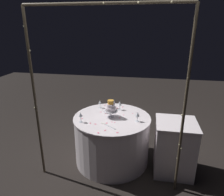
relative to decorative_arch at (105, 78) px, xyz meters
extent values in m
plane|color=black|center=(0.00, -0.50, -1.54)|extent=(12.00, 12.00, 0.00)
cylinder|color=#473D2D|center=(-0.98, 0.00, -0.35)|extent=(0.04, 0.04, 2.39)
cylinder|color=#473D2D|center=(0.98, 0.00, -0.35)|extent=(0.04, 0.04, 2.39)
cylinder|color=#473D2D|center=(0.00, 0.00, 0.85)|extent=(1.97, 0.04, 0.04)
sphere|color=#F9EAB2|center=(-0.98, 0.01, 0.05)|extent=(0.02, 0.02, 0.02)
sphere|color=#F9EAB2|center=(1.00, 0.00, 0.60)|extent=(0.02, 0.02, 0.02)
sphere|color=#F9EAB2|center=(-0.72, 0.01, 0.85)|extent=(0.02, 0.02, 0.02)
sphere|color=#F9EAB2|center=(-0.98, 0.00, -1.02)|extent=(0.02, 0.02, 0.02)
sphere|color=#F9EAB2|center=(0.96, 0.01, 0.32)|extent=(0.02, 0.02, 0.02)
sphere|color=#F9EAB2|center=(-0.38, 0.01, 0.85)|extent=(0.02, 0.02, 0.02)
sphere|color=#F9EAB2|center=(-0.97, -0.01, -1.05)|extent=(0.02, 0.02, 0.02)
sphere|color=#F9EAB2|center=(1.00, 0.01, -0.46)|extent=(0.02, 0.02, 0.02)
sphere|color=#F9EAB2|center=(0.00, 0.01, 0.85)|extent=(0.02, 0.02, 0.02)
sphere|color=#F9EAB2|center=(-1.00, 0.02, -0.88)|extent=(0.02, 0.02, 0.02)
sphere|color=#F9EAB2|center=(0.99, 0.00, 0.06)|extent=(0.02, 0.02, 0.02)
sphere|color=#F9EAB2|center=(0.38, -0.01, 0.85)|extent=(0.02, 0.02, 0.02)
sphere|color=#F9EAB2|center=(-0.96, 0.00, -0.42)|extent=(0.02, 0.02, 0.02)
sphere|color=#F9EAB2|center=(1.00, -0.02, -0.03)|extent=(0.02, 0.02, 0.02)
sphere|color=#F9EAB2|center=(0.74, -0.02, 0.85)|extent=(0.02, 0.02, 0.02)
sphere|color=#F9EAB2|center=(-0.98, 0.01, -0.83)|extent=(0.02, 0.02, 0.02)
sphere|color=#F9EAB2|center=(0.99, 0.01, -0.36)|extent=(0.02, 0.02, 0.02)
cylinder|color=white|center=(0.00, -0.50, -1.16)|extent=(1.20, 1.20, 0.77)
cylinder|color=white|center=(0.00, -0.50, -0.76)|extent=(1.22, 1.22, 0.02)
cube|color=white|center=(-0.98, -0.40, -1.14)|extent=(0.57, 0.57, 0.81)
cube|color=white|center=(-0.98, -0.40, -0.72)|extent=(0.59, 0.59, 0.02)
cylinder|color=silver|center=(0.02, -0.50, -0.75)|extent=(0.11, 0.11, 0.01)
cylinder|color=silver|center=(0.02, -0.50, -0.70)|extent=(0.02, 0.02, 0.09)
cylinder|color=silver|center=(0.02, -0.50, -0.65)|extent=(0.22, 0.22, 0.01)
cylinder|color=white|center=(0.02, -0.50, -0.61)|extent=(0.17, 0.17, 0.06)
cylinder|color=white|center=(0.02, -0.50, -0.56)|extent=(0.13, 0.13, 0.05)
cylinder|color=gold|center=(0.02, -0.50, -0.50)|extent=(0.10, 0.10, 0.06)
cylinder|color=silver|center=(0.43, -0.24, -0.75)|extent=(0.06, 0.06, 0.00)
cylinder|color=silver|center=(0.43, -0.24, -0.70)|extent=(0.01, 0.01, 0.09)
cone|color=silver|center=(0.43, -0.24, -0.63)|extent=(0.06, 0.06, 0.06)
cylinder|color=silver|center=(0.04, -0.88, -0.75)|extent=(0.06, 0.06, 0.00)
cylinder|color=silver|center=(0.04, -0.88, -0.70)|extent=(0.01, 0.01, 0.10)
cone|color=silver|center=(0.04, -0.88, -0.62)|extent=(0.06, 0.06, 0.05)
cylinder|color=silver|center=(-0.08, -0.82, -0.75)|extent=(0.06, 0.06, 0.00)
cylinder|color=silver|center=(-0.08, -0.82, -0.71)|extent=(0.01, 0.01, 0.08)
cone|color=silver|center=(-0.08, -0.82, -0.63)|extent=(0.06, 0.06, 0.07)
cylinder|color=silver|center=(0.28, -0.85, -0.75)|extent=(0.06, 0.06, 0.00)
cylinder|color=silver|center=(0.28, -0.85, -0.71)|extent=(0.01, 0.01, 0.08)
cone|color=silver|center=(0.28, -0.85, -0.64)|extent=(0.05, 0.05, 0.06)
cylinder|color=silver|center=(-0.40, -0.42, -0.75)|extent=(0.06, 0.06, 0.00)
cylinder|color=silver|center=(-0.40, -0.42, -0.71)|extent=(0.01, 0.01, 0.08)
cone|color=silver|center=(-0.40, -0.42, -0.63)|extent=(0.06, 0.06, 0.07)
cube|color=silver|center=(-0.03, -0.16, -0.75)|extent=(0.19, 0.15, 0.01)
cube|color=white|center=(0.08, -0.24, -0.75)|extent=(0.09, 0.07, 0.01)
ellipsoid|color=#EA6B84|center=(-0.13, -0.49, -0.75)|extent=(0.04, 0.04, 0.00)
ellipsoid|color=#EA6B84|center=(-0.03, -0.32, -0.75)|extent=(0.03, 0.03, 0.00)
ellipsoid|color=#EA6B84|center=(-0.16, -0.02, -0.75)|extent=(0.04, 0.03, 0.00)
ellipsoid|color=#EA6B84|center=(0.22, -0.66, -0.75)|extent=(0.04, 0.03, 0.00)
ellipsoid|color=#EA6B84|center=(0.09, 0.04, -0.75)|extent=(0.04, 0.05, 0.00)
ellipsoid|color=#EA6B84|center=(-0.01, -0.89, -0.75)|extent=(0.03, 0.04, 0.00)
ellipsoid|color=#EA6B84|center=(-0.11, -0.96, -0.75)|extent=(0.04, 0.04, 0.00)
ellipsoid|color=#EA6B84|center=(-0.17, -0.61, -0.75)|extent=(0.03, 0.03, 0.00)
ellipsoid|color=#EA6B84|center=(0.22, -0.99, -0.75)|extent=(0.05, 0.05, 0.00)
ellipsoid|color=#EA6B84|center=(-0.31, -0.70, -0.75)|extent=(0.03, 0.03, 0.00)
ellipsoid|color=#EA6B84|center=(0.12, -0.63, -0.75)|extent=(0.05, 0.04, 0.00)
ellipsoid|color=#EA6B84|center=(-0.07, -0.32, -0.75)|extent=(0.03, 0.02, 0.00)
ellipsoid|color=#EA6B84|center=(0.01, -0.05, -0.75)|extent=(0.04, 0.05, 0.00)
ellipsoid|color=#EA6B84|center=(0.28, -0.23, -0.75)|extent=(0.03, 0.04, 0.00)
ellipsoid|color=#EA6B84|center=(0.04, -0.27, -0.75)|extent=(0.04, 0.05, 0.00)
ellipsoid|color=#EA6B84|center=(0.19, -0.21, -0.75)|extent=(0.04, 0.03, 0.00)
ellipsoid|color=#EA6B84|center=(0.45, -0.36, -0.75)|extent=(0.04, 0.04, 0.00)
camera|label=1|loc=(-0.53, 2.42, 0.61)|focal=33.00mm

